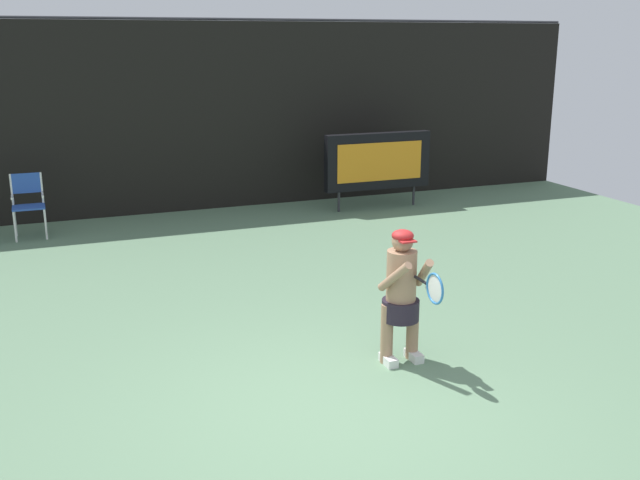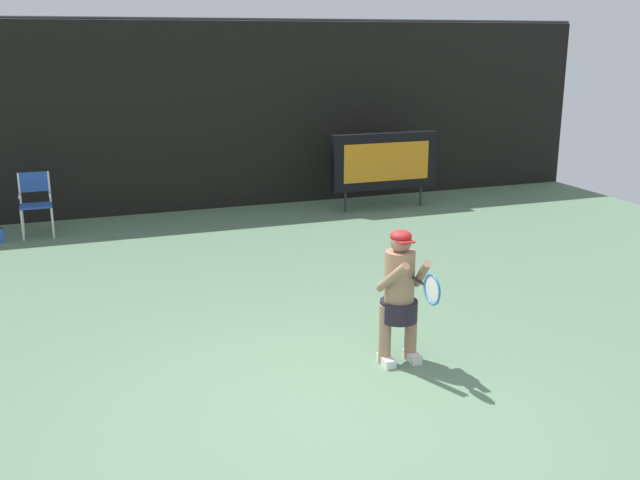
{
  "view_description": "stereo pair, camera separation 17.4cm",
  "coord_description": "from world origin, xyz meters",
  "px_view_note": "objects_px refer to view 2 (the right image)",
  "views": [
    {
      "loc": [
        -2.31,
        -5.6,
        3.28
      ],
      "look_at": [
        0.64,
        1.92,
        1.05
      ],
      "focal_mm": 41.09,
      "sensor_mm": 36.0,
      "label": 1
    },
    {
      "loc": [
        -2.14,
        -5.66,
        3.28
      ],
      "look_at": [
        0.64,
        1.92,
        1.05
      ],
      "focal_mm": 41.09,
      "sensor_mm": 36.0,
      "label": 2
    }
  ],
  "objects_px": {
    "scoreboard": "(385,161)",
    "water_bottle": "(2,236)",
    "umpire_chair": "(36,200)",
    "tennis_player": "(400,293)",
    "tennis_racket": "(431,289)"
  },
  "relations": [
    {
      "from": "umpire_chair",
      "to": "water_bottle",
      "type": "bearing_deg",
      "value": -150.45
    },
    {
      "from": "umpire_chair",
      "to": "tennis_racket",
      "type": "bearing_deg",
      "value": -63.27
    },
    {
      "from": "tennis_racket",
      "to": "tennis_player",
      "type": "bearing_deg",
      "value": 86.33
    },
    {
      "from": "scoreboard",
      "to": "tennis_racket",
      "type": "bearing_deg",
      "value": -111.7
    },
    {
      "from": "tennis_player",
      "to": "tennis_racket",
      "type": "relative_size",
      "value": 2.36
    },
    {
      "from": "scoreboard",
      "to": "umpire_chair",
      "type": "relative_size",
      "value": 2.04
    },
    {
      "from": "scoreboard",
      "to": "water_bottle",
      "type": "xyz_separation_m",
      "value": [
        -7.02,
        -0.15,
        -0.82
      ]
    },
    {
      "from": "scoreboard",
      "to": "tennis_racket",
      "type": "distance_m",
      "value": 7.6
    },
    {
      "from": "umpire_chair",
      "to": "scoreboard",
      "type": "bearing_deg",
      "value": -1.54
    },
    {
      "from": "scoreboard",
      "to": "water_bottle",
      "type": "relative_size",
      "value": 8.3
    },
    {
      "from": "tennis_player",
      "to": "tennis_racket",
      "type": "bearing_deg",
      "value": -80.25
    },
    {
      "from": "umpire_chair",
      "to": "tennis_racket",
      "type": "distance_m",
      "value": 8.11
    },
    {
      "from": "water_bottle",
      "to": "tennis_player",
      "type": "bearing_deg",
      "value": -57.29
    },
    {
      "from": "tennis_player",
      "to": "tennis_racket",
      "type": "xyz_separation_m",
      "value": [
        0.08,
        -0.49,
        0.19
      ]
    },
    {
      "from": "scoreboard",
      "to": "tennis_racket",
      "type": "relative_size",
      "value": 3.65
    }
  ]
}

